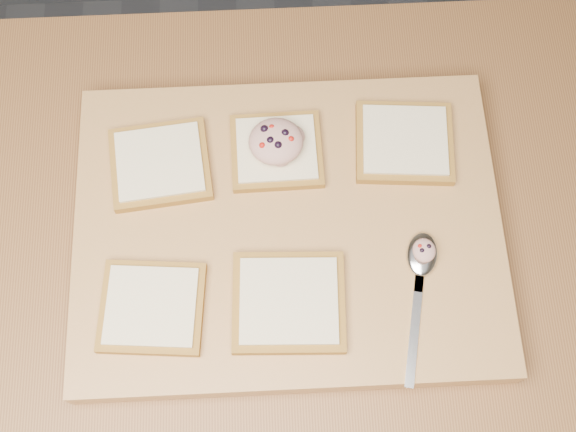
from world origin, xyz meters
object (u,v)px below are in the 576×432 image
at_px(cutting_board, 288,229).
at_px(bread_far_center, 277,151).
at_px(tuna_salad_dollop, 276,141).
at_px(spoon, 421,265).

xyz_separation_m(cutting_board, bread_far_center, (-0.01, 0.09, 0.03)).
bearing_deg(bread_far_center, tuna_salad_dollop, 102.19).
height_order(cutting_board, tuna_salad_dollop, tuna_salad_dollop).
distance_m(cutting_board, tuna_salad_dollop, 0.11).
distance_m(cutting_board, spoon, 0.16).
distance_m(bread_far_center, tuna_salad_dollop, 0.02).
relative_size(bread_far_center, tuna_salad_dollop, 1.70).
height_order(bread_far_center, spoon, bread_far_center).
bearing_deg(tuna_salad_dollop, cutting_board, -83.96).
relative_size(cutting_board, tuna_salad_dollop, 7.70).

